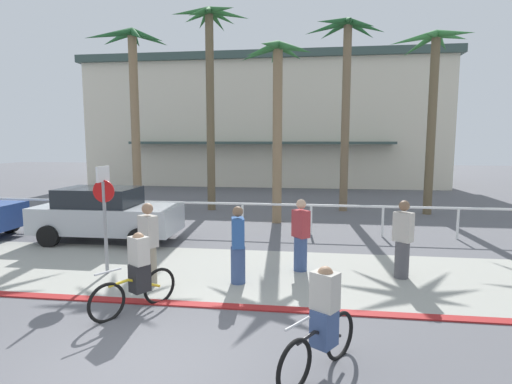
{
  "coord_description": "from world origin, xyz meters",
  "views": [
    {
      "loc": [
        2.29,
        -5.1,
        3.14
      ],
      "look_at": [
        0.8,
        6.0,
        1.73
      ],
      "focal_mm": 28.69,
      "sensor_mm": 36.0,
      "label": 1
    }
  ],
  "objects": [
    {
      "name": "ground_plane",
      "position": [
        0.0,
        10.0,
        0.0
      ],
      "size": [
        80.0,
        80.0,
        0.0
      ],
      "primitive_type": "plane",
      "color": "#5B5B60"
    },
    {
      "name": "sidewalk_strip",
      "position": [
        0.0,
        4.2,
        0.01
      ],
      "size": [
        44.0,
        4.0,
        0.02
      ],
      "primitive_type": "cube",
      "color": "#9E9E93",
      "rests_on": "ground"
    },
    {
      "name": "curb_paint",
      "position": [
        0.0,
        2.2,
        0.01
      ],
      "size": [
        44.0,
        0.24,
        0.03
      ],
      "primitive_type": "cube",
      "color": "maroon",
      "rests_on": "ground"
    },
    {
      "name": "building_backdrop",
      "position": [
        -1.13,
        26.27,
        4.49
      ],
      "size": [
        25.27,
        9.95,
        8.94
      ],
      "color": "beige",
      "rests_on": "ground"
    },
    {
      "name": "rail_fence",
      "position": [
        0.0,
        8.5,
        0.84
      ],
      "size": [
        28.04,
        0.08,
        1.04
      ],
      "color": "white",
      "rests_on": "ground"
    },
    {
      "name": "stop_sign_bike_lane",
      "position": [
        -2.45,
        3.72,
        1.68
      ],
      "size": [
        0.52,
        0.56,
        2.56
      ],
      "color": "gray",
      "rests_on": "ground"
    },
    {
      "name": "palm_tree_0",
      "position": [
        -5.15,
        11.56,
        5.75
      ],
      "size": [
        3.14,
        3.05,
        7.75
      ],
      "color": "#846B4C",
      "rests_on": "ground"
    },
    {
      "name": "palm_tree_1",
      "position": [
        -2.16,
        12.98,
        6.71
      ],
      "size": [
        3.4,
        3.25,
        8.89
      ],
      "color": "brown",
      "rests_on": "ground"
    },
    {
      "name": "palm_tree_2",
      "position": [
        1.0,
        10.35,
        5.07
      ],
      "size": [
        2.81,
        3.57,
        6.78
      ],
      "color": "#846B4C",
      "rests_on": "ground"
    },
    {
      "name": "palm_tree_3",
      "position": [
        3.73,
        13.45,
        6.28
      ],
      "size": [
        3.47,
        2.97,
        8.35
      ],
      "color": "#756047",
      "rests_on": "ground"
    },
    {
      "name": "palm_tree_4",
      "position": [
        7.24,
        13.11,
        5.6
      ],
      "size": [
        3.11,
        3.45,
        7.63
      ],
      "color": "brown",
      "rests_on": "ground"
    },
    {
      "name": "car_silver_1",
      "position": [
        -4.02,
        6.72,
        0.87
      ],
      "size": [
        4.4,
        2.02,
        1.69
      ],
      "color": "#B2B7BC",
      "rests_on": "ground"
    },
    {
      "name": "cyclist_black_0",
      "position": [
        2.48,
        0.24,
        0.69
      ],
      "size": [
        1.07,
        1.54,
        1.5
      ],
      "color": "black",
      "rests_on": "ground"
    },
    {
      "name": "cyclist_yellow_1",
      "position": [
        -0.86,
        1.85,
        0.69
      ],
      "size": [
        1.06,
        1.55,
        1.5
      ],
      "color": "black",
      "rests_on": "ground"
    },
    {
      "name": "pedestrian_0",
      "position": [
        -1.15,
        3.12,
        0.85
      ],
      "size": [
        0.48,
        0.44,
        1.82
      ],
      "color": "gray",
      "rests_on": "ground"
    },
    {
      "name": "pedestrian_1",
      "position": [
        2.08,
        4.55,
        0.82
      ],
      "size": [
        0.46,
        0.47,
        1.76
      ],
      "color": "#384C7A",
      "rests_on": "ground"
    },
    {
      "name": "pedestrian_2",
      "position": [
        4.39,
        4.33,
        0.85
      ],
      "size": [
        0.47,
        0.46,
        1.81
      ],
      "color": "#4C4C51",
      "rests_on": "ground"
    },
    {
      "name": "pedestrian_3",
      "position": [
        0.74,
        3.49,
        0.8
      ],
      "size": [
        0.39,
        0.45,
        1.73
      ],
      "color": "#384C7A",
      "rests_on": "ground"
    }
  ]
}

